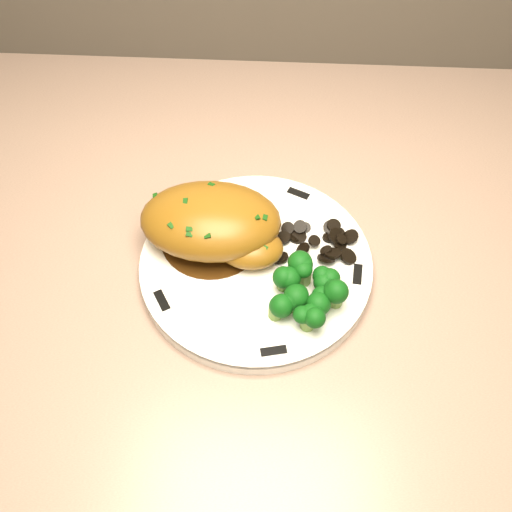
{
  "coord_description": "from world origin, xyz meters",
  "views": [
    {
      "loc": [
        -0.54,
        1.26,
        1.42
      ],
      "look_at": [
        -0.56,
        1.63,
        0.9
      ],
      "focal_mm": 45.0,
      "sensor_mm": 36.0,
      "label": 1
    }
  ],
  "objects_px": {
    "chicken_breast": "(215,224)",
    "plate": "(256,266)",
    "counter": "(492,416)",
    "broccoli_florets": "(306,293)"
  },
  "relations": [
    {
      "from": "counter",
      "to": "broccoli_florets",
      "type": "bearing_deg",
      "value": -165.65
    },
    {
      "from": "chicken_breast",
      "to": "counter",
      "type": "bearing_deg",
      "value": 2.21
    },
    {
      "from": "counter",
      "to": "plate",
      "type": "height_order",
      "value": "counter"
    },
    {
      "from": "chicken_breast",
      "to": "plate",
      "type": "bearing_deg",
      "value": -30.26
    },
    {
      "from": "broccoli_florets",
      "to": "plate",
      "type": "bearing_deg",
      "value": 137.0
    },
    {
      "from": "chicken_breast",
      "to": "broccoli_florets",
      "type": "relative_size",
      "value": 1.88
    },
    {
      "from": "counter",
      "to": "chicken_breast",
      "type": "height_order",
      "value": "counter"
    },
    {
      "from": "plate",
      "to": "counter",
      "type": "bearing_deg",
      "value": 5.61
    },
    {
      "from": "broccoli_florets",
      "to": "counter",
      "type": "bearing_deg",
      "value": 14.35
    },
    {
      "from": "chicken_breast",
      "to": "broccoli_florets",
      "type": "bearing_deg",
      "value": -37.29
    }
  ]
}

